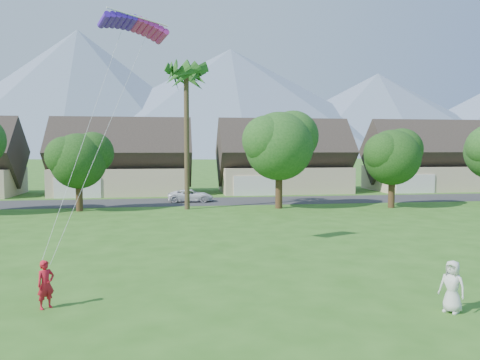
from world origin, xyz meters
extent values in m
plane|color=#2D6019|center=(0.00, 0.00, 0.00)|extent=(500.00, 500.00, 0.00)
cube|color=#2D2D30|center=(0.00, 34.00, 0.01)|extent=(90.00, 7.00, 0.01)
imported|color=red|center=(-7.37, 4.00, 0.81)|extent=(0.70, 0.68, 1.62)
imported|color=silver|center=(5.79, 1.77, 0.85)|extent=(0.92, 0.99, 1.70)
imported|color=white|center=(-1.52, 34.00, 0.61)|extent=(4.52, 2.27, 1.23)
cone|color=slate|center=(-55.00, 260.00, 35.00)|extent=(190.00, 190.00, 70.00)
cone|color=slate|center=(30.00, 260.00, 31.00)|extent=(240.00, 240.00, 62.00)
cone|color=slate|center=(120.00, 260.00, 25.00)|extent=(200.00, 200.00, 50.00)
cube|color=beige|center=(-9.00, 43.00, 1.50)|extent=(15.00, 8.00, 3.00)
cube|color=#382D28|center=(-9.00, 43.00, 4.79)|extent=(15.75, 8.15, 8.15)
cube|color=silver|center=(-13.20, 38.94, 1.10)|extent=(4.80, 0.12, 2.20)
cube|color=beige|center=(10.00, 43.00, 1.50)|extent=(15.00, 8.00, 3.00)
cube|color=#382D28|center=(10.00, 43.00, 4.79)|extent=(15.75, 8.15, 8.15)
cube|color=silver|center=(5.80, 38.94, 1.10)|extent=(4.80, 0.12, 2.20)
cube|color=beige|center=(29.00, 43.00, 1.50)|extent=(15.00, 8.00, 3.00)
cube|color=#382D28|center=(29.00, 43.00, 4.79)|extent=(15.75, 8.15, 8.15)
cube|color=silver|center=(24.80, 38.94, 1.10)|extent=(4.80, 0.12, 2.20)
cylinder|color=#47301C|center=(-11.00, 28.50, 1.09)|extent=(0.56, 0.56, 2.18)
sphere|color=#214916|center=(-11.00, 28.50, 4.22)|extent=(4.62, 4.62, 4.62)
cylinder|color=#47301C|center=(6.00, 28.00, 1.41)|extent=(0.62, 0.62, 2.82)
sphere|color=#214916|center=(6.00, 28.00, 5.46)|extent=(5.98, 5.98, 5.98)
cylinder|color=#47301C|center=(16.00, 27.00, 1.15)|extent=(0.58, 0.58, 2.30)
sphere|color=#214916|center=(16.00, 27.00, 4.46)|extent=(4.90, 4.90, 4.90)
cylinder|color=#4C3D26|center=(-2.00, 28.50, 6.00)|extent=(0.44, 0.44, 12.00)
sphere|color=#286021|center=(-2.00, 28.50, 12.30)|extent=(3.00, 3.00, 3.00)
cube|color=#4E1BCF|center=(-5.64, 10.62, 11.09)|extent=(1.80, 1.54, 0.50)
cube|color=#C12490|center=(-4.12, 10.62, 11.09)|extent=(1.80, 1.54, 0.50)
camera|label=1|loc=(-3.12, -11.98, 5.35)|focal=35.00mm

